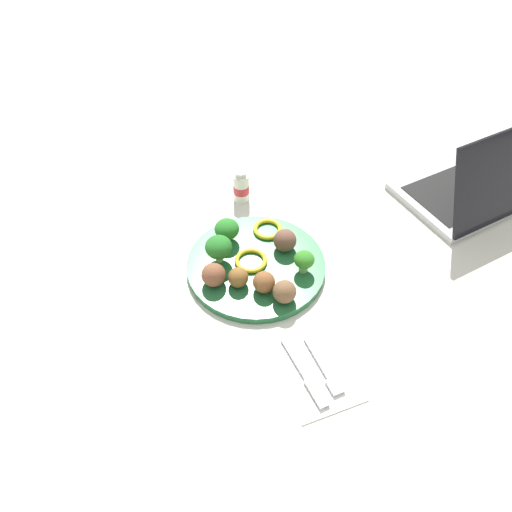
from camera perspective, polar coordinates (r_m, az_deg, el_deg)
The scene contains 17 objects.
ground_plane at distance 1.00m, azimuth 0.00°, elevation -1.41°, with size 4.00×4.00×0.00m, color silver.
plate at distance 1.00m, azimuth 0.00°, elevation -1.10°, with size 0.28×0.28×0.02m, color #236638.
broccoli_floret_back_right at distance 0.97m, azimuth -4.35°, elevation 1.00°, with size 0.05×0.05×0.06m.
broccoli_floret_mid_right at distance 0.96m, azimuth 5.59°, elevation -0.50°, with size 0.04×0.04×0.05m.
broccoli_floret_front_right at distance 1.02m, azimuth -3.40°, elevation 3.12°, with size 0.05×0.05×0.05m.
meatball_mid_right at distance 0.93m, azimuth 0.93°, elevation -3.05°, with size 0.04×0.04×0.04m, color brown.
meatball_front_right at distance 0.94m, azimuth -4.92°, elevation -2.20°, with size 0.05×0.05×0.05m, color brown.
meatball_center at distance 0.94m, azimuth -2.07°, elevation -2.50°, with size 0.04×0.04×0.04m, color brown.
meatball_front_left at distance 1.00m, azimuth 3.38°, elevation 1.82°, with size 0.05×0.05×0.05m, color brown.
meatball_back_right at distance 0.92m, azimuth 3.31°, elevation -4.16°, with size 0.04×0.04×0.04m, color brown.
pepper_ring_far_rim at distance 1.05m, azimuth 1.37°, elevation 3.13°, with size 0.06×0.06×0.01m, color yellow.
pepper_ring_front_left at distance 0.99m, azimuth -0.59°, elevation -0.53°, with size 0.07×0.07×0.01m, color yellow.
napkin at distance 0.87m, azimuth 6.57°, elevation -12.87°, with size 0.17×0.12×0.01m, color white.
fork at distance 0.87m, azimuth 7.94°, elevation -12.71°, with size 0.12×0.02×0.01m.
knife at distance 0.86m, azimuth 5.73°, elevation -13.47°, with size 0.15×0.02×0.01m.
yogurt_bottle at distance 1.14m, azimuth -1.72°, elevation 8.00°, with size 0.04×0.04×0.08m.
laptop at distance 1.25m, azimuth 24.51°, elevation 7.40°, with size 0.26×0.34×0.21m.
Camera 1 is at (0.62, -0.26, 0.75)m, focal length 34.54 mm.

